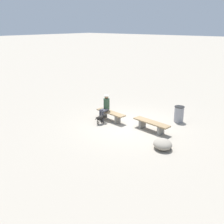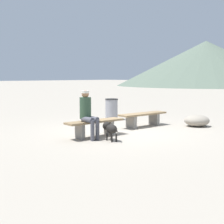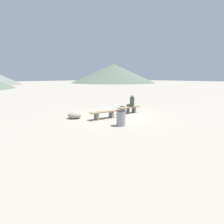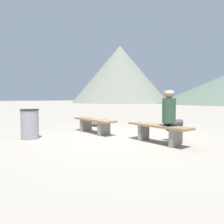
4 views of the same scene
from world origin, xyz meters
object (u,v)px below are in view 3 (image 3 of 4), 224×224
Objects in this scene: trash_bin at (121,118)px; boulder at (74,115)px; bench_right at (129,109)px; seated_person at (131,102)px; dog at (122,108)px; bench_left at (104,113)px.

boulder is at bearing 104.72° from trash_bin.
bench_right is 0.54m from seated_person.
boulder is (-3.77, 0.50, -0.13)m from dog.
trash_bin reaches higher than bench_right.
bench_right is 3.54m from trash_bin.
trash_bin is (-0.47, -1.95, 0.09)m from bench_left.
seated_person is at bearing 34.05° from trash_bin.
bench_left is 2.31× the size of trash_bin.
seated_person reaches higher than boulder.
seated_person is 1.56× the size of boulder.
bench_right is at bearing -17.43° from boulder.
seated_person reaches higher than trash_bin.
bench_left is 2.39m from bench_right.
bench_right reaches higher than bench_left.
bench_right is 3.89m from boulder.
dog is at bearing 115.03° from seated_person.
bench_left is 1.05× the size of bench_right.
trash_bin is 0.98× the size of boulder.
seated_person is 3.85m from trash_bin.
bench_right is at bearing -169.41° from seated_person.
trash_bin is at bearing -75.28° from boulder.
seated_person is 2.02× the size of dog.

